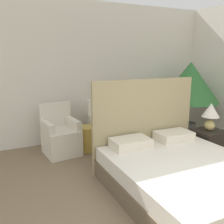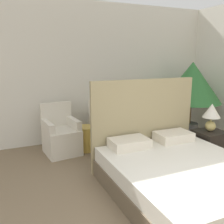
% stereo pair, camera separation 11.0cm
% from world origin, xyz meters
% --- Properties ---
extents(wall_back, '(10.00, 0.06, 2.90)m').
position_xyz_m(wall_back, '(0.00, 4.06, 1.45)').
color(wall_back, silver).
rests_on(wall_back, ground_plane).
extents(bed, '(1.82, 2.11, 1.44)m').
position_xyz_m(bed, '(0.25, 1.39, 0.28)').
color(bed, brown).
rests_on(bed, ground_plane).
extents(armchair_near_window_left, '(0.66, 0.68, 0.93)m').
position_xyz_m(armchair_near_window_left, '(-0.89, 3.40, 0.30)').
color(armchair_near_window_left, silver).
rests_on(armchair_near_window_left, ground_plane).
extents(armchair_near_window_right, '(0.62, 0.65, 0.93)m').
position_xyz_m(armchair_near_window_right, '(0.05, 3.40, 0.30)').
color(armchair_near_window_right, silver).
rests_on(armchair_near_window_right, ground_plane).
extents(potted_palm, '(1.29, 1.29, 1.68)m').
position_xyz_m(potted_palm, '(1.98, 3.23, 1.20)').
color(potted_palm, '#4C4C4C').
rests_on(potted_palm, ground_plane).
extents(nightstand, '(0.49, 0.47, 0.53)m').
position_xyz_m(nightstand, '(1.43, 2.05, 0.26)').
color(nightstand, black).
rests_on(nightstand, ground_plane).
extents(table_lamp, '(0.30, 0.30, 0.48)m').
position_xyz_m(table_lamp, '(1.43, 2.07, 0.83)').
color(table_lamp, tan).
rests_on(table_lamp, nightstand).
extents(side_table, '(0.39, 0.39, 0.47)m').
position_xyz_m(side_table, '(-0.42, 3.38, 0.23)').
color(side_table, gold).
rests_on(side_table, ground_plane).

